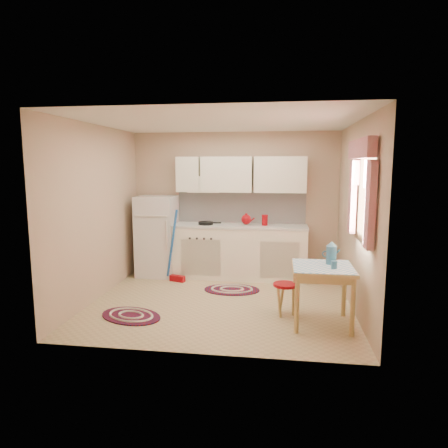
% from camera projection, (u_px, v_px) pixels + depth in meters
% --- Properties ---
extents(room_shell, '(3.64, 3.60, 2.52)m').
position_uv_depth(room_shell, '(234.00, 189.00, 5.66)').
color(room_shell, tan).
rests_on(room_shell, ground).
extents(fridge, '(0.65, 0.60, 1.40)m').
position_uv_depth(fridge, '(157.00, 236.00, 6.98)').
color(fridge, silver).
rests_on(fridge, ground).
extents(broom, '(0.30, 0.19, 1.20)m').
position_uv_depth(broom, '(177.00, 246.00, 6.59)').
color(broom, '#1C57AF').
rests_on(broom, ground).
extents(base_cabinets, '(2.25, 0.60, 0.88)m').
position_uv_depth(base_cabinets, '(240.00, 252.00, 6.87)').
color(base_cabinets, white).
rests_on(base_cabinets, ground).
extents(countertop, '(2.27, 0.62, 0.04)m').
position_uv_depth(countertop, '(240.00, 226.00, 6.80)').
color(countertop, beige).
rests_on(countertop, base_cabinets).
extents(frying_pan, '(0.29, 0.29, 0.05)m').
position_uv_depth(frying_pan, '(206.00, 223.00, 6.83)').
color(frying_pan, black).
rests_on(frying_pan, countertop).
extents(red_kettle, '(0.23, 0.22, 0.19)m').
position_uv_depth(red_kettle, '(246.00, 219.00, 6.77)').
color(red_kettle, '#90050C').
rests_on(red_kettle, countertop).
extents(red_canister, '(0.13, 0.13, 0.16)m').
position_uv_depth(red_canister, '(265.00, 221.00, 6.73)').
color(red_canister, '#90050C').
rests_on(red_canister, countertop).
extents(table, '(0.72, 0.72, 0.72)m').
position_uv_depth(table, '(322.00, 296.00, 4.84)').
color(table, tan).
rests_on(table, ground).
extents(stool, '(0.39, 0.39, 0.42)m').
position_uv_depth(stool, '(285.00, 299.00, 5.16)').
color(stool, '#90050C').
rests_on(stool, ground).
extents(coffee_pot, '(0.18, 0.16, 0.31)m').
position_uv_depth(coffee_pot, '(331.00, 252.00, 4.87)').
color(coffee_pot, '#295F7E').
rests_on(coffee_pot, table).
extents(mug, '(0.09, 0.09, 0.10)m').
position_uv_depth(mug, '(334.00, 265.00, 4.66)').
color(mug, '#295F7E').
rests_on(mug, table).
extents(rug_center, '(0.89, 0.62, 0.02)m').
position_uv_depth(rug_center, '(232.00, 290.00, 6.21)').
color(rug_center, '#660B0C').
rests_on(rug_center, ground).
extents(rug_left, '(0.99, 0.83, 0.02)m').
position_uv_depth(rug_left, '(131.00, 316.00, 5.13)').
color(rug_left, '#660B0C').
rests_on(rug_left, ground).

